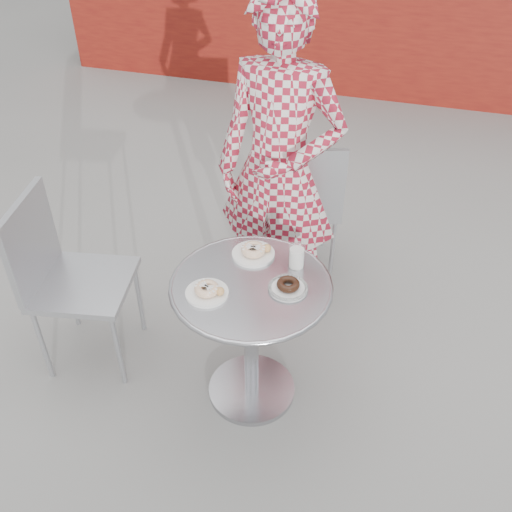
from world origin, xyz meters
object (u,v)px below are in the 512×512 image
(milk_cup, at_px, (297,257))
(chair_far, at_px, (299,228))
(seated_person, at_px, (279,172))
(plate_near, at_px, (208,291))
(plate_checker, at_px, (288,287))
(plate_far, at_px, (254,251))
(bistro_table, at_px, (251,313))
(chair_left, at_px, (88,312))

(milk_cup, bearing_deg, chair_far, 101.15)
(milk_cup, bearing_deg, seated_person, 113.32)
(chair_far, distance_m, plate_near, 1.18)
(seated_person, bearing_deg, plate_near, -90.91)
(plate_near, distance_m, plate_checker, 0.32)
(plate_far, xyz_separation_m, milk_cup, (0.19, -0.02, 0.03))
(bistro_table, bearing_deg, seated_person, 94.41)
(chair_left, distance_m, plate_far, 0.90)
(chair_left, bearing_deg, chair_far, -50.10)
(plate_checker, bearing_deg, milk_cup, 90.96)
(plate_near, bearing_deg, plate_checker, 21.96)
(bistro_table, xyz_separation_m, plate_checker, (0.15, 0.01, 0.18))
(chair_far, relative_size, seated_person, 0.51)
(chair_left, bearing_deg, plate_far, -88.73)
(chair_far, distance_m, chair_left, 1.26)
(plate_far, relative_size, milk_cup, 1.73)
(seated_person, distance_m, plate_near, 0.74)
(plate_far, distance_m, milk_cup, 0.19)
(plate_checker, bearing_deg, plate_far, 138.08)
(plate_near, height_order, milk_cup, milk_cup)
(chair_far, height_order, milk_cup, chair_far)
(chair_left, bearing_deg, plate_checker, -101.08)
(plate_near, xyz_separation_m, plate_checker, (0.29, 0.12, -0.00))
(bistro_table, relative_size, plate_near, 3.94)
(plate_far, distance_m, plate_checker, 0.26)
(bistro_table, height_order, milk_cup, milk_cup)
(plate_far, height_order, milk_cup, milk_cup)
(chair_left, distance_m, plate_near, 0.80)
(chair_far, bearing_deg, chair_left, 32.35)
(chair_far, height_order, plate_far, chair_far)
(plate_near, xyz_separation_m, milk_cup, (0.29, 0.27, 0.03))
(plate_far, relative_size, plate_checker, 1.14)
(plate_far, bearing_deg, milk_cup, -6.85)
(plate_far, bearing_deg, seated_person, 90.73)
(seated_person, bearing_deg, plate_far, -82.56)
(plate_far, bearing_deg, bistro_table, -77.07)
(bistro_table, relative_size, milk_cup, 6.38)
(plate_far, bearing_deg, plate_near, -109.29)
(plate_far, height_order, plate_near, plate_far)
(chair_far, xyz_separation_m, chair_left, (-0.80, -0.97, 0.01))
(bistro_table, height_order, plate_checker, plate_checker)
(chair_left, distance_m, milk_cup, 1.07)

